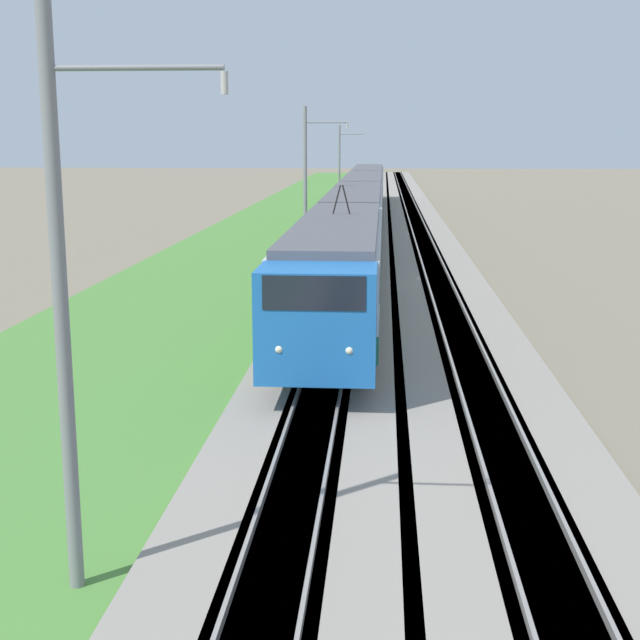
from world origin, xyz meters
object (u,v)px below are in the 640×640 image
object	(u,v)px
passenger_train	(360,205)
catenary_mast_near	(65,305)
catenary_mast_mid	(306,179)
catenary_mast_far	(340,164)

from	to	relation	value
passenger_train	catenary_mast_near	world-z (taller)	catenary_mast_near
catenary_mast_near	passenger_train	bearing A→B (deg)	-3.48
catenary_mast_mid	passenger_train	bearing A→B (deg)	-19.82
catenary_mast_mid	catenary_mast_far	xyz separation A→B (m)	(39.59, -0.00, -0.24)
catenary_mast_near	catenary_mast_far	world-z (taller)	catenary_mast_near
catenary_mast_far	catenary_mast_near	bearing A→B (deg)	180.00
catenary_mast_mid	catenary_mast_far	distance (m)	39.59
catenary_mast_near	catenary_mast_mid	xyz separation A→B (m)	(39.59, -0.00, -0.02)
passenger_train	catenary_mast_far	bearing A→B (deg)	-174.75
catenary_mast_near	catenary_mast_mid	distance (m)	39.59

